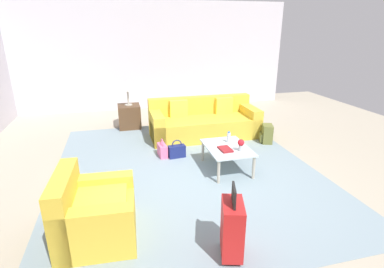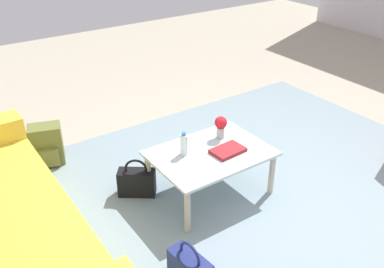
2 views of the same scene
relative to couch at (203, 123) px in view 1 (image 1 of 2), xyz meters
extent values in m
plane|color=#A89E89|center=(-2.20, 0.60, -0.30)|extent=(12.00, 12.00, 0.00)
cube|color=silver|center=(2.86, 0.60, 1.25)|extent=(0.12, 8.00, 3.10)
cube|color=gray|center=(-1.60, 0.80, -0.29)|extent=(5.20, 4.40, 0.01)
cube|color=gold|center=(-0.10, 0.00, -0.07)|extent=(0.99, 2.40, 0.45)
cube|color=gold|center=(0.29, 0.00, 0.13)|extent=(0.22, 2.40, 0.85)
cube|color=gold|center=(-0.10, -1.08, 0.02)|extent=(0.99, 0.24, 0.64)
cube|color=gold|center=(-0.10, 1.08, 0.02)|extent=(0.99, 0.24, 0.64)
cube|color=yellow|center=(0.13, -0.54, 0.33)|extent=(0.13, 0.40, 0.40)
cube|color=yellow|center=(0.13, 0.54, 0.33)|extent=(0.13, 0.40, 0.40)
cube|color=gold|center=(-3.10, 2.20, -0.08)|extent=(1.01, 0.91, 0.44)
cube|color=gold|center=(-3.08, 2.53, 0.12)|extent=(0.98, 0.25, 0.83)
cube|color=gold|center=(-2.71, 2.18, 0.00)|extent=(0.25, 0.87, 0.60)
cube|color=gold|center=(-3.48, 2.22, 0.00)|extent=(0.25, 0.87, 0.60)
cube|color=yellow|center=(-3.10, 2.15, 0.18)|extent=(0.76, 0.64, 0.08)
cube|color=silver|center=(-1.80, 0.10, 0.11)|extent=(0.98, 0.70, 0.02)
cylinder|color=#ADA899|center=(-2.24, 0.40, -0.10)|extent=(0.05, 0.05, 0.40)
cylinder|color=#ADA899|center=(-1.36, 0.40, -0.10)|extent=(0.05, 0.05, 0.40)
cylinder|color=#ADA899|center=(-2.24, -0.20, -0.10)|extent=(0.05, 0.05, 0.40)
cylinder|color=#ADA899|center=(-1.36, -0.20, -0.10)|extent=(0.05, 0.05, 0.40)
cylinder|color=silver|center=(-1.60, 0.00, 0.21)|extent=(0.06, 0.06, 0.18)
cylinder|color=#2D6BBC|center=(-1.60, 0.00, 0.32)|extent=(0.04, 0.04, 0.02)
cube|color=maroon|center=(-1.92, 0.18, 0.14)|extent=(0.29, 0.20, 0.03)
cylinder|color=#B2B7BC|center=(-2.02, -0.05, 0.17)|extent=(0.07, 0.07, 0.10)
sphere|color=red|center=(-2.02, -0.05, 0.27)|extent=(0.11, 0.11, 0.11)
cube|color=#513823|center=(1.00, 1.60, -0.01)|extent=(0.53, 0.53, 0.57)
cylinder|color=#ADA899|center=(1.00, 1.60, 0.28)|extent=(0.18, 0.18, 0.02)
cylinder|color=#ADA899|center=(1.00, 1.60, 0.47)|extent=(0.04, 0.04, 0.35)
cone|color=white|center=(1.00, 1.60, 0.75)|extent=(0.33, 0.33, 0.22)
cube|color=red|center=(-3.80, 0.80, 0.05)|extent=(0.45, 0.32, 0.60)
cube|color=black|center=(-3.80, 0.80, 0.45)|extent=(0.24, 0.09, 0.20)
cylinder|color=black|center=(-3.93, 0.84, -0.27)|extent=(0.03, 0.05, 0.05)
cylinder|color=black|center=(-3.66, 0.76, -0.27)|extent=(0.03, 0.05, 0.05)
cube|color=navy|center=(-1.08, 0.84, -0.18)|extent=(0.17, 0.33, 0.24)
torus|color=navy|center=(-1.08, 0.84, -0.04)|extent=(0.04, 0.20, 0.20)
cube|color=black|center=(-1.27, -0.25, -0.18)|extent=(0.34, 0.30, 0.24)
torus|color=black|center=(-1.27, -0.25, -0.04)|extent=(0.17, 0.13, 0.20)
cube|color=pink|center=(-0.96, 1.10, -0.18)|extent=(0.33, 0.16, 0.24)
torus|color=pink|center=(-0.96, 1.10, -0.04)|extent=(0.20, 0.04, 0.20)
cube|color=olive|center=(-0.80, -1.20, -0.10)|extent=(0.35, 0.28, 0.40)
cube|color=olive|center=(-0.76, -1.09, -0.18)|extent=(0.22, 0.12, 0.18)
camera|label=1|loc=(-6.25, 1.87, 2.06)|focal=28.00mm
camera|label=2|loc=(0.06, 2.52, 2.00)|focal=40.00mm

